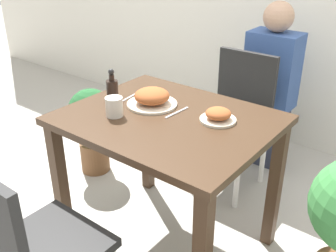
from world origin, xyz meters
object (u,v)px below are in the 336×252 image
object	(u,v)px
drink_cup	(114,107)
person_figure	(270,88)
chair_near	(27,246)
side_plate	(218,116)
food_plate	(152,98)
potted_plant_left	(92,122)
sauce_bottle	(112,89)
chair_far	(236,114)

from	to	relation	value
drink_cup	person_figure	world-z (taller)	person_figure
chair_near	side_plate	xyz separation A→B (m)	(0.28, 0.88, 0.30)
food_plate	potted_plant_left	distance (m)	0.87
side_plate	potted_plant_left	distance (m)	1.18
drink_cup	side_plate	bearing A→B (deg)	31.12
chair_near	sauce_bottle	world-z (taller)	sauce_bottle
food_plate	drink_cup	bearing A→B (deg)	-105.64
chair_far	side_plate	xyz separation A→B (m)	(0.25, -0.66, 0.30)
person_figure	potted_plant_left	bearing A→B (deg)	-135.67
chair_far	person_figure	xyz separation A→B (m)	(0.06, 0.38, 0.08)
sauce_bottle	potted_plant_left	world-z (taller)	sauce_bottle
chair_near	potted_plant_left	bearing A→B (deg)	-52.39
potted_plant_left	chair_far	bearing A→B (deg)	30.55
side_plate	person_figure	distance (m)	1.08
potted_plant_left	food_plate	bearing A→B (deg)	-16.03
chair_near	chair_far	xyz separation A→B (m)	(0.03, 1.54, 0.00)
chair_far	potted_plant_left	world-z (taller)	chair_far
side_plate	potted_plant_left	size ratio (longest dim) A/B	0.27
potted_plant_left	side_plate	bearing A→B (deg)	-8.59
drink_cup	potted_plant_left	size ratio (longest dim) A/B	0.15
chair_near	side_plate	distance (m)	0.97
chair_far	sauce_bottle	world-z (taller)	sauce_bottle
potted_plant_left	person_figure	bearing A→B (deg)	44.33
side_plate	potted_plant_left	xyz separation A→B (m)	(-1.09, 0.16, -0.42)
drink_cup	potted_plant_left	distance (m)	0.90
chair_far	person_figure	distance (m)	0.39
chair_far	sauce_bottle	size ratio (longest dim) A/B	5.08
side_plate	drink_cup	world-z (taller)	drink_cup
side_plate	food_plate	bearing A→B (deg)	-172.91
sauce_bottle	chair_far	bearing A→B (deg)	69.16
food_plate	person_figure	world-z (taller)	person_figure
potted_plant_left	person_figure	distance (m)	1.26
food_plate	person_figure	xyz separation A→B (m)	(0.17, 1.08, -0.23)
side_plate	sauce_bottle	xyz separation A→B (m)	(-0.55, -0.13, 0.04)
side_plate	drink_cup	distance (m)	0.49
chair_far	drink_cup	size ratio (longest dim) A/B	9.51
potted_plant_left	chair_near	bearing A→B (deg)	-52.39
chair_near	potted_plant_left	size ratio (longest dim) A/B	1.43
person_figure	sauce_bottle	bearing A→B (deg)	-106.96
side_plate	chair_far	bearing A→B (deg)	110.73
drink_cup	sauce_bottle	world-z (taller)	sauce_bottle
drink_cup	chair_far	bearing A→B (deg)	79.50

